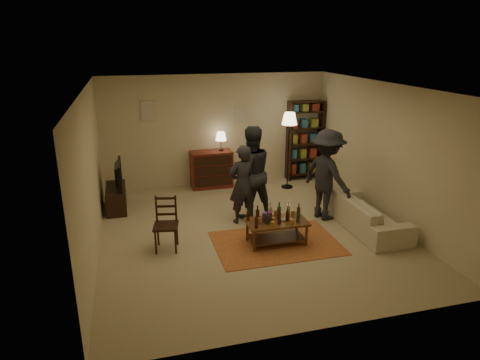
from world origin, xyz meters
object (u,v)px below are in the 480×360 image
object	(u,v)px
person_right	(250,173)
person_by_sofa	(327,175)
dresser	(212,168)
bookshelf	(305,140)
sofa	(366,213)
person_left	(242,184)
floor_lamp	(289,124)
coffee_table	(276,223)
tv_stand	(116,192)
dining_chair	(166,222)

from	to	relation	value
person_right	person_by_sofa	size ratio (longest dim) A/B	1.03
person_by_sofa	dresser	bearing A→B (deg)	17.24
bookshelf	sofa	bearing A→B (deg)	-90.82
person_left	person_right	world-z (taller)	person_right
floor_lamp	coffee_table	bearing A→B (deg)	-114.65
tv_stand	dresser	size ratio (longest dim) A/B	0.78
bookshelf	person_left	world-z (taller)	bookshelf
person_left	sofa	bearing A→B (deg)	148.96
dresser	dining_chair	bearing A→B (deg)	-115.04
coffee_table	bookshelf	bearing A→B (deg)	60.09
tv_stand	bookshelf	size ratio (longest dim) A/B	0.52
dining_chair	dresser	size ratio (longest dim) A/B	0.70
person_left	person_by_sofa	distance (m)	1.69
person_right	sofa	bearing A→B (deg)	144.16
tv_stand	person_by_sofa	distance (m)	4.41
coffee_table	floor_lamp	bearing A→B (deg)	65.35
dining_chair	tv_stand	world-z (taller)	tv_stand
sofa	person_by_sofa	xyz separation A→B (m)	(-0.55, 0.64, 0.61)
floor_lamp	sofa	size ratio (longest dim) A/B	0.89
coffee_table	floor_lamp	size ratio (longest dim) A/B	0.58
dresser	sofa	distance (m)	3.93
dining_chair	floor_lamp	bearing A→B (deg)	49.09
sofa	person_right	world-z (taller)	person_right
coffee_table	dining_chair	size ratio (longest dim) A/B	1.13
sofa	person_by_sofa	bearing A→B (deg)	40.47
person_right	person_by_sofa	xyz separation A→B (m)	(1.45, -0.46, -0.03)
bookshelf	person_left	xyz separation A→B (m)	(-2.27, -2.30, -0.25)
bookshelf	sofa	size ratio (longest dim) A/B	0.97
dining_chair	dresser	distance (m)	3.29
coffee_table	bookshelf	xyz separation A→B (m)	(1.95, 3.38, 0.64)
coffee_table	person_left	world-z (taller)	person_left
dresser	coffee_table	bearing A→B (deg)	-81.54
coffee_table	person_left	size ratio (longest dim) A/B	0.68
dining_chair	person_left	xyz separation A→B (m)	(1.56, 0.75, 0.29)
dining_chair	sofa	distance (m)	3.79
floor_lamp	sofa	distance (m)	2.95
bookshelf	person_by_sofa	xyz separation A→B (m)	(-0.59, -2.54, -0.12)
dresser	person_left	world-z (taller)	person_left
bookshelf	person_by_sofa	bearing A→B (deg)	-103.20
coffee_table	sofa	distance (m)	1.91
dining_chair	tv_stand	distance (m)	2.24
dining_chair	bookshelf	size ratio (longest dim) A/B	0.47
dresser	person_right	xyz separation A→B (m)	(0.40, -2.01, 0.47)
coffee_table	sofa	world-z (taller)	coffee_table
bookshelf	person_right	bearing A→B (deg)	-134.50
bookshelf	person_right	xyz separation A→B (m)	(-2.04, -2.08, -0.09)
coffee_table	person_right	bearing A→B (deg)	94.21
bookshelf	floor_lamp	size ratio (longest dim) A/B	1.09
floor_lamp	sofa	bearing A→B (deg)	-76.65
tv_stand	person_right	size ratio (longest dim) A/B	0.56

